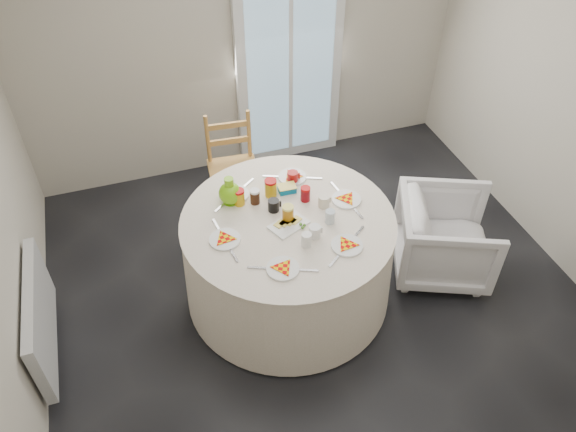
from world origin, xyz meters
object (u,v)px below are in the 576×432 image
object	(u,v)px
radiator	(40,317)
table	(288,258)
armchair	(446,232)
wooden_chair	(233,169)
green_pitcher	(230,191)

from	to	relation	value
radiator	table	world-z (taller)	table
radiator	table	xyz separation A→B (m)	(1.74, -0.01, -0.01)
table	armchair	distance (m)	1.25
table	wooden_chair	xyz separation A→B (m)	(-0.14, 1.07, 0.09)
table	armchair	size ratio (longest dim) A/B	2.11
armchair	wooden_chair	bearing A→B (deg)	72.12
radiator	armchair	distance (m)	2.99
green_pitcher	armchair	bearing A→B (deg)	-18.45
table	armchair	bearing A→B (deg)	-6.32
radiator	table	bearing A→B (deg)	-0.18
armchair	green_pitcher	bearing A→B (deg)	97.39
table	green_pitcher	size ratio (longest dim) A/B	7.41
table	green_pitcher	world-z (taller)	green_pitcher
radiator	green_pitcher	world-z (taller)	green_pitcher
green_pitcher	table	bearing A→B (deg)	-45.43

